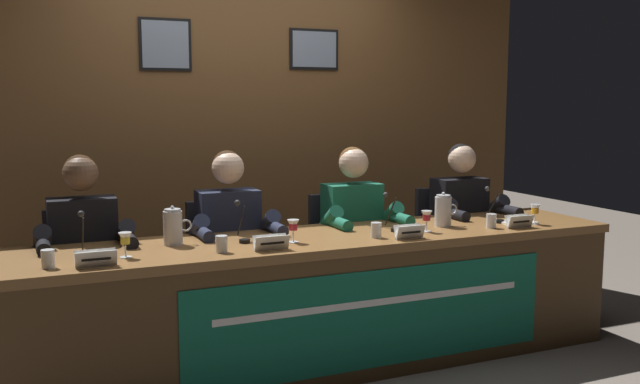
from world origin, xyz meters
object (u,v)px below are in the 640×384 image
object	(u,v)px
panelist_far_left	(85,250)
nameplate_far_right	(519,221)
panelist_center_right	(358,228)
nameplate_center_right	(409,232)
microphone_center_left	(242,228)
nameplate_center_left	(271,243)
panelist_far_right	(466,219)
water_cup_far_left	(48,260)
panelist_center_left	(232,238)
juice_glass_far_right	(535,210)
juice_glass_center_right	(427,217)
juice_glass_center_left	(293,227)
water_cup_center_left	(222,245)
microphone_far_right	(495,210)
conference_table	(329,281)
water_pitcher_right_side	(443,211)
microphone_far_left	(84,242)
chair_far_left	(84,290)
document_stack_far_right	(517,222)
water_pitcher_left_side	(173,227)
chair_center_right	(344,264)
chair_center_left	(224,276)
water_cup_center_right	(376,231)
nameplate_far_left	(96,258)
microphone_center_right	(392,218)
water_cup_far_right	(491,222)
chair_far_right	(448,253)

from	to	relation	value
panelist_far_left	nameplate_far_right	xyz separation A→B (m)	(2.43, -0.59, 0.08)
panelist_center_right	nameplate_center_right	distance (m)	0.63
microphone_center_left	panelist_center_right	size ratio (longest dim) A/B	0.18
nameplate_center_left	panelist_far_right	distance (m)	1.72
microphone_center_left	water_cup_far_left	bearing A→B (deg)	-167.05
panelist_center_left	juice_glass_far_right	size ratio (longest dim) A/B	9.79
juice_glass_center_right	nameplate_far_right	xyz separation A→B (m)	(0.58, -0.11, -0.05)
juice_glass_center_left	nameplate_center_right	xyz separation A→B (m)	(0.62, -0.17, -0.05)
panelist_far_left	water_cup_center_left	size ratio (longest dim) A/B	14.29
water_cup_center_left	microphone_far_right	world-z (taller)	microphone_far_right
conference_table	juice_glass_center_left	xyz separation A→B (m)	(-0.21, 0.00, 0.32)
panelist_center_right	juice_glass_center_right	world-z (taller)	panelist_center_right
panelist_far_left	panelist_far_right	world-z (taller)	same
water_cup_center_left	microphone_far_right	bearing A→B (deg)	5.73
panelist_center_left	water_pitcher_right_side	bearing A→B (deg)	-16.60
juice_glass_center_left	juice_glass_center_right	size ratio (longest dim) A/B	1.00
panelist_far_left	microphone_far_left	xyz separation A→B (m)	(-0.03, -0.38, 0.12)
chair_far_left	water_cup_far_left	xyz separation A→B (m)	(-0.20, -0.75, 0.36)
water_cup_center_left	document_stack_far_right	xyz separation A→B (m)	(1.92, 0.09, -0.03)
water_pitcher_left_side	water_pitcher_right_side	distance (m)	1.62
chair_far_left	panelist_far_left	size ratio (longest dim) A/B	0.73
chair_center_right	document_stack_far_right	world-z (taller)	chair_center_right
water_cup_center_left	chair_center_left	bearing A→B (deg)	74.18
water_cup_far_left	chair_center_right	distance (m)	2.02
nameplate_center_right	water_cup_center_right	size ratio (longest dim) A/B	1.98
nameplate_far_left	juice_glass_center_left	xyz separation A→B (m)	(1.03, 0.16, 0.05)
chair_far_left	chair_center_right	size ratio (longest dim) A/B	1.00
panelist_center_left	water_pitcher_left_side	bearing A→B (deg)	-146.21
water_cup_center_left	microphone_far_left	bearing A→B (deg)	165.60
microphone_center_right	document_stack_far_right	world-z (taller)	microphone_center_right
juice_glass_center_left	chair_center_right	distance (m)	0.99
panelist_far_left	juice_glass_far_right	world-z (taller)	panelist_far_left
water_cup_far_left	juice_glass_far_right	world-z (taller)	juice_glass_far_right
microphone_far_left	juice_glass_center_right	size ratio (longest dim) A/B	1.74
water_cup_far_left	water_cup_far_right	bearing A→B (deg)	0.54
juice_glass_center_left	juice_glass_center_right	world-z (taller)	same
panelist_center_right	document_stack_far_right	bearing A→B (deg)	-27.52
chair_far_right	panelist_far_right	xyz separation A→B (m)	(0.00, -0.20, 0.28)
microphone_center_left	panelist_center_right	world-z (taller)	panelist_center_right
chair_center_left	chair_far_left	bearing A→B (deg)	180.00
juice_glass_center_left	nameplate_center_left	bearing A→B (deg)	-141.18
conference_table	juice_glass_center_left	world-z (taller)	juice_glass_center_left
water_cup_far_right	document_stack_far_right	distance (m)	0.26
water_pitcher_left_side	document_stack_far_right	bearing A→B (deg)	-5.30
microphone_far_left	chair_center_right	size ratio (longest dim) A/B	0.24
juice_glass_center_right	nameplate_center_left	bearing A→B (deg)	-173.31
microphone_center_left	microphone_center_right	distance (m)	0.91
panelist_center_left	juice_glass_center_left	size ratio (longest dim) A/B	9.79
nameplate_center_left	water_cup_far_left	bearing A→B (deg)	177.51
conference_table	water_cup_far_left	xyz separation A→B (m)	(-1.44, -0.09, 0.27)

